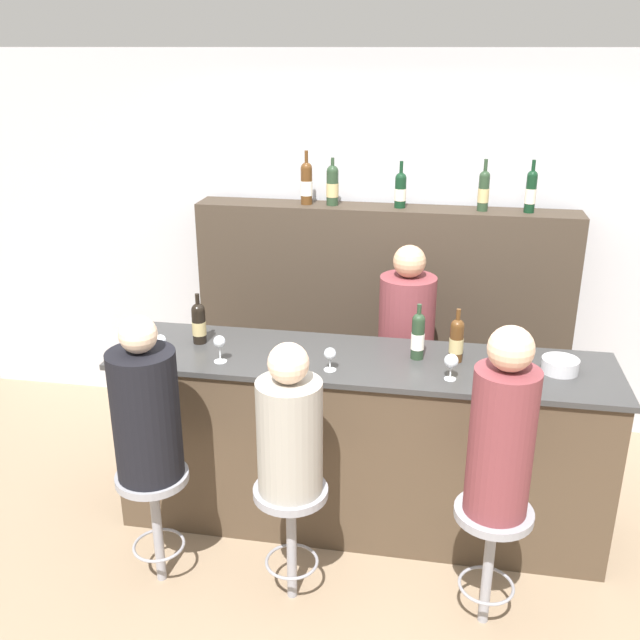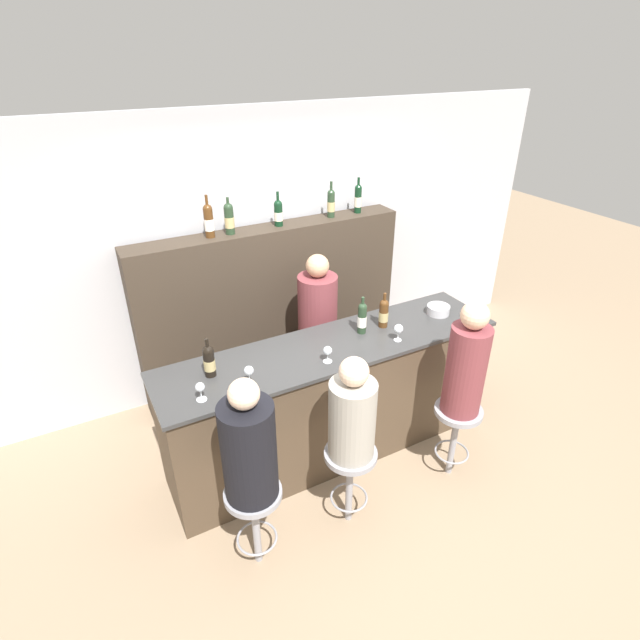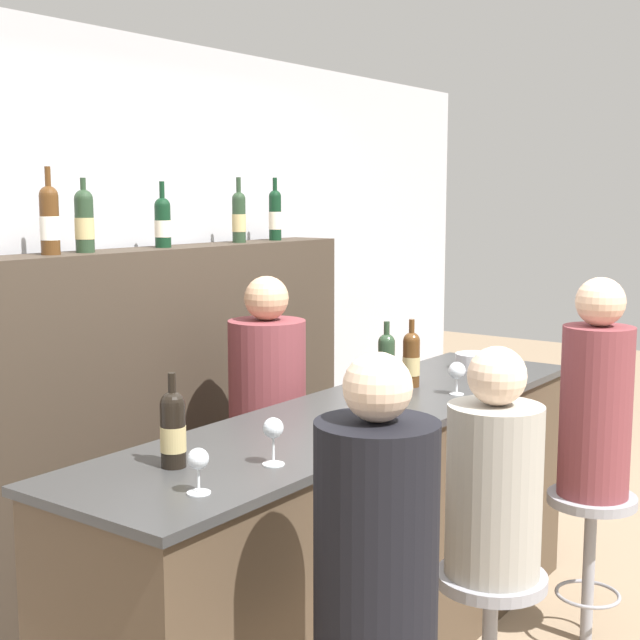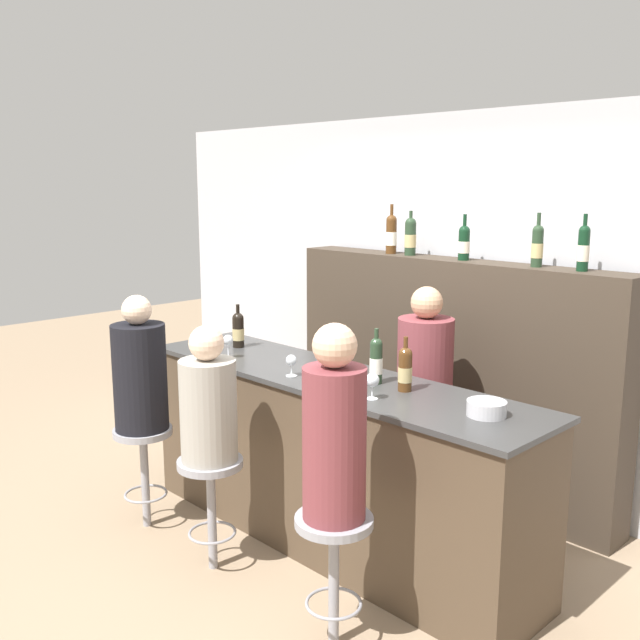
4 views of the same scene
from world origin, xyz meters
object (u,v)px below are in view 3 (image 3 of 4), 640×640
object	(u,v)px
wine_bottle_counter_0	(173,429)
guest_seated_middle	(494,478)
wine_bottle_backbar_2	(163,222)
wine_glass_3	(457,372)
wine_bottle_backbar_3	(239,216)
wine_glass_0	(198,462)
guest_seated_left	(376,533)
wine_glass_1	(273,431)
bar_stool_right	(591,528)
metal_bowl	(475,361)
wine_glass_2	(377,402)
bartender	(268,457)
wine_bottle_counter_2	(411,359)
guest_seated_right	(596,399)
bar_stool_middle	(490,614)
wine_bottle_backbar_0	(50,220)
wine_bottle_counter_1	(386,364)
wine_bottle_backbar_4	(275,214)
wine_bottle_backbar_1	(84,221)

from	to	relation	value
wine_bottle_counter_0	guest_seated_middle	xyz separation A→B (m)	(0.68, -0.74, -0.19)
wine_bottle_backbar_2	wine_glass_3	distance (m)	1.50
wine_bottle_backbar_3	wine_glass_0	distance (m)	2.24
wine_bottle_backbar_3	guest_seated_left	bearing A→B (deg)	-130.57
wine_bottle_counter_0	wine_bottle_backbar_2	bearing A→B (deg)	46.73
wine_glass_1	bar_stool_right	distance (m)	1.65
wine_bottle_counter_0	metal_bowl	distance (m)	1.96
guest_seated_left	wine_bottle_backbar_3	bearing A→B (deg)	49.43
wine_glass_2	bartender	bearing A→B (deg)	66.60
wine_bottle_counter_2	guest_seated_right	world-z (taller)	guest_seated_right
wine_bottle_backbar_3	wine_bottle_backbar_2	bearing A→B (deg)	-180.00
guest_seated_right	metal_bowl	bearing A→B (deg)	64.94
wine_bottle_backbar_2	wine_bottle_counter_2	bearing A→B (deg)	-69.88
wine_glass_3	bar_stool_middle	bearing A→B (deg)	-144.64
wine_bottle_backbar_2	bar_stool_right	world-z (taller)	wine_bottle_backbar_2
wine_bottle_counter_2	metal_bowl	distance (m)	0.54
wine_bottle_backbar_0	bar_stool_right	world-z (taller)	wine_bottle_backbar_0
wine_bottle_counter_0	wine_bottle_counter_2	distance (m)	1.43
wine_bottle_counter_1	wine_bottle_backbar_3	xyz separation A→B (m)	(0.33, 1.09, 0.58)
wine_bottle_counter_1	wine_bottle_backbar_4	distance (m)	1.39
wine_bottle_counter_0	bartender	world-z (taller)	bartender
wine_bottle_backbar_0	wine_bottle_counter_0	bearing A→B (deg)	-110.36
bar_stool_middle	bartender	world-z (taller)	bartender
wine_glass_1	wine_bottle_backbar_0	bearing A→B (deg)	80.99
wine_bottle_counter_0	wine_glass_2	xyz separation A→B (m)	(0.79, -0.23, -0.03)
wine_bottle_backbar_0	bartender	size ratio (longest dim) A/B	0.23
bartender	wine_glass_2	bearing A→B (deg)	-113.40
wine_bottle_counter_0	wine_bottle_backbar_1	distance (m)	1.37
wine_bottle_backbar_3	wine_bottle_backbar_4	size ratio (longest dim) A/B	0.99
guest_seated_left	bar_stool_right	xyz separation A→B (m)	(1.65, -0.00, -0.50)
metal_bowl	bartender	size ratio (longest dim) A/B	0.13
wine_glass_3	wine_bottle_counter_0	bearing A→B (deg)	170.54
guest_seated_middle	guest_seated_right	distance (m)	0.95
wine_bottle_backbar_2	wine_bottle_backbar_3	size ratio (longest dim) A/B	0.92
wine_bottle_backbar_0	bar_stool_right	bearing A→B (deg)	-56.26
wine_bottle_backbar_0	wine_bottle_backbar_1	bearing A→B (deg)	-0.00
wine_bottle_counter_2	wine_bottle_backbar_3	xyz separation A→B (m)	(0.13, 1.09, 0.59)
wine_bottle_backbar_0	guest_seated_middle	distance (m)	2.02
wine_glass_2	wine_glass_1	bearing A→B (deg)	180.00
wine_glass_0	guest_seated_middle	distance (m)	0.98
wine_bottle_counter_1	bartender	bearing A→B (deg)	99.11
wine_bottle_counter_0	guest_seated_right	xyz separation A→B (m)	(1.63, -0.74, -0.11)
wine_glass_2	metal_bowl	world-z (taller)	wine_glass_2
guest_seated_left	wine_bottle_backbar_0	bearing A→B (deg)	77.09
wine_bottle_backbar_1	bar_stool_right	size ratio (longest dim) A/B	0.49
wine_bottle_backbar_2	bar_stool_right	distance (m)	2.29
wine_bottle_counter_0	guest_seated_middle	world-z (taller)	guest_seated_middle
wine_bottle_counter_1	metal_bowl	world-z (taller)	wine_bottle_counter_1
wine_bottle_backbar_4	wine_glass_1	size ratio (longest dim) A/B	2.22
wine_glass_0	guest_seated_left	distance (m)	0.54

